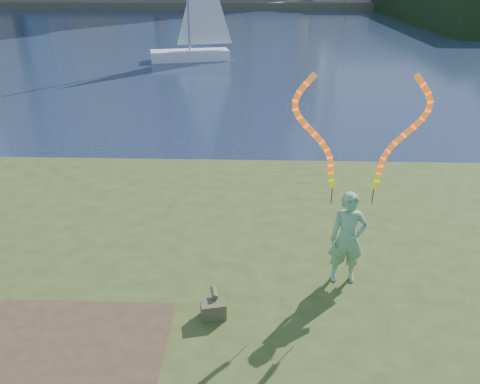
{
  "coord_description": "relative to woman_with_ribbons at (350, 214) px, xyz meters",
  "views": [
    {
      "loc": [
        0.74,
        -8.22,
        6.1
      ],
      "look_at": [
        0.43,
        1.0,
        1.71
      ],
      "focal_mm": 35.0,
      "sensor_mm": 36.0,
      "label": 1
    }
  ],
  "objects": [
    {
      "name": "far_shore",
      "position": [
        -2.45,
        95.84,
        -1.59
      ],
      "size": [
        320.0,
        40.0,
        1.2
      ],
      "primitive_type": "cube",
      "color": "#464233",
      "rests_on": "ground"
    },
    {
      "name": "ground",
      "position": [
        -2.45,
        0.84,
        -2.19
      ],
      "size": [
        320.0,
        320.0,
        0.0
      ],
      "primitive_type": "plane",
      "color": "#1A2741",
      "rests_on": "ground"
    },
    {
      "name": "woman_with_ribbons",
      "position": [
        0.0,
        0.0,
        0.0
      ],
      "size": [
        2.12,
        0.43,
        4.16
      ],
      "rotation": [
        0.0,
        0.0,
        -0.01
      ],
      "color": "#12711B",
      "rests_on": "grassy_knoll"
    },
    {
      "name": "grassy_knoll",
      "position": [
        -2.45,
        -1.46,
        -1.85
      ],
      "size": [
        20.0,
        18.0,
        0.8
      ],
      "color": "#3B4C1B",
      "rests_on": "ground"
    },
    {
      "name": "canvas_bag",
      "position": [
        -2.37,
        -1.15,
        -1.23
      ],
      "size": [
        0.46,
        0.52,
        0.39
      ],
      "rotation": [
        0.0,
        0.0,
        0.22
      ],
      "color": "brown",
      "rests_on": "grassy_knoll"
    },
    {
      "name": "dirt_patch",
      "position": [
        -4.65,
        -2.36,
        -1.38
      ],
      "size": [
        3.2,
        3.0,
        0.02
      ],
      "primitive_type": "cube",
      "color": "#47331E",
      "rests_on": "grassy_knoll"
    },
    {
      "name": "sailboat",
      "position": [
        -6.35,
        28.29,
        -0.61
      ],
      "size": [
        6.12,
        3.11,
        9.21
      ],
      "rotation": [
        0.0,
        0.0,
        0.24
      ],
      "color": "white",
      "rests_on": "ground"
    }
  ]
}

